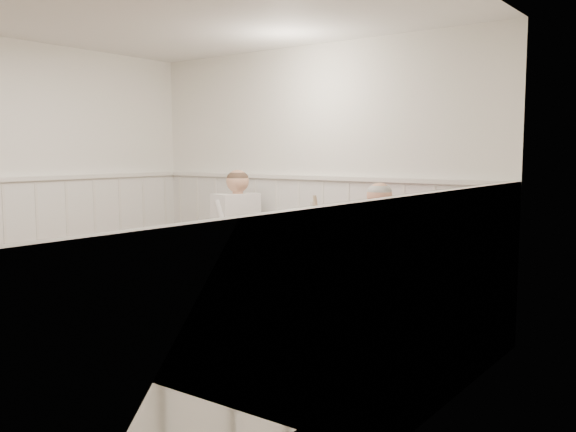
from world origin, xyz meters
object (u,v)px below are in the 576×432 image
(grass_vase, at_px, (312,218))
(beer_bottle, at_px, (294,226))
(dining_table, at_px, (301,251))
(chair_right, at_px, (384,279))
(chair_left, at_px, (233,265))
(diner_cream, at_px, (239,249))
(man_in_pink, at_px, (377,271))

(grass_vase, bearing_deg, beer_bottle, 178.66)
(grass_vase, bearing_deg, dining_table, -81.59)
(grass_vase, bearing_deg, chair_right, -16.34)
(chair_right, distance_m, grass_vase, 1.05)
(dining_table, distance_m, chair_right, 0.89)
(chair_left, relative_size, diner_cream, 0.57)
(dining_table, bearing_deg, man_in_pink, -0.79)
(chair_right, height_order, man_in_pink, man_in_pink)
(chair_right, xyz_separation_m, chair_left, (-1.69, -0.01, -0.07))
(diner_cream, relative_size, beer_bottle, 6.23)
(man_in_pink, xyz_separation_m, beer_bottle, (-1.05, 0.25, 0.29))
(man_in_pink, bearing_deg, diner_cream, 179.13)
(dining_table, xyz_separation_m, chair_left, (-0.81, -0.04, -0.22))
(chair_right, bearing_deg, chair_left, -179.83)
(man_in_pink, relative_size, grass_vase, 3.08)
(dining_table, distance_m, chair_left, 0.84)
(beer_bottle, distance_m, grass_vase, 0.24)
(chair_left, height_order, man_in_pink, man_in_pink)
(beer_bottle, bearing_deg, dining_table, -43.54)
(beer_bottle, bearing_deg, man_in_pink, -13.29)
(dining_table, height_order, man_in_pink, man_in_pink)
(chair_right, height_order, chair_left, chair_right)
(chair_left, xyz_separation_m, grass_vase, (0.78, 0.27, 0.51))
(diner_cream, height_order, grass_vase, diner_cream)
(chair_left, height_order, beer_bottle, beer_bottle)
(chair_right, height_order, beer_bottle, beer_bottle)
(chair_left, relative_size, beer_bottle, 3.54)
(chair_right, xyz_separation_m, diner_cream, (-1.66, 0.05, 0.09))
(beer_bottle, height_order, grass_vase, grass_vase)
(chair_right, bearing_deg, dining_table, 177.67)
(beer_bottle, bearing_deg, diner_cream, -156.96)
(dining_table, height_order, beer_bottle, beer_bottle)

